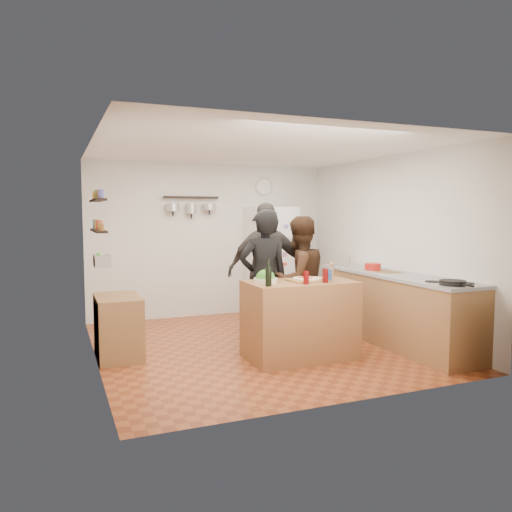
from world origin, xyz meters
name	(u,v)px	position (x,y,z in m)	size (l,w,h in m)	color
room_shell	(248,247)	(0.00, 0.39, 1.25)	(4.20, 4.20, 4.20)	brown
prep_island	(300,320)	(0.24, -0.69, 0.46)	(1.25, 0.72, 0.91)	#935A35
pizza_board	(307,280)	(0.32, -0.71, 0.92)	(0.42, 0.34, 0.02)	olive
pizza	(307,279)	(0.32, -0.71, 0.94)	(0.34, 0.34, 0.02)	beige
salad_bowl	(265,280)	(-0.18, -0.64, 0.94)	(0.27, 0.27, 0.05)	silver
wine_bottle	(269,277)	(-0.26, -0.91, 1.01)	(0.07, 0.07, 0.21)	black
wine_glass_near	(306,278)	(0.19, -0.93, 0.98)	(0.06, 0.06, 0.15)	#5D0808
wine_glass_far	(325,275)	(0.46, -0.89, 0.99)	(0.07, 0.07, 0.16)	#540708
pepper_mill	(332,272)	(0.69, -0.64, 0.99)	(0.05, 0.05, 0.16)	#A16B43
salt_canister	(328,275)	(0.54, -0.81, 0.98)	(0.09, 0.09, 0.14)	#1A4F92
person_left	(264,280)	(-0.02, -0.20, 0.88)	(0.64, 0.42, 1.75)	black
person_center	(299,281)	(0.49, -0.16, 0.83)	(0.81, 0.63, 1.66)	black
person_back	(268,271)	(0.26, 0.32, 0.92)	(1.08, 0.45, 1.84)	#2C2927
counter_run	(395,309)	(1.70, -0.55, 0.45)	(0.63, 2.63, 0.90)	#9E7042
stove_top	(449,284)	(1.70, -1.50, 0.91)	(0.60, 0.62, 0.02)	white
skillet	(453,283)	(1.60, -1.66, 0.95)	(0.28, 0.28, 0.05)	black
sink	(359,267)	(1.70, 0.30, 0.92)	(0.50, 0.80, 0.03)	silver
cutting_board	(387,273)	(1.70, -0.37, 0.91)	(0.30, 0.40, 0.02)	olive
red_bowl	(373,267)	(1.65, -0.12, 0.97)	(0.22, 0.22, 0.09)	#B41A14
fridge	(271,261)	(0.95, 1.75, 0.90)	(0.70, 0.68, 1.80)	white
wall_clock	(264,187)	(0.95, 2.08, 2.15)	(0.30, 0.30, 0.03)	silver
spice_shelf_lower	(98,231)	(-1.93, 0.20, 1.50)	(0.12, 1.00, 0.03)	black
spice_shelf_upper	(98,200)	(-1.93, 0.20, 1.85)	(0.12, 1.00, 0.03)	black
produce_basket	(102,261)	(-1.90, 0.20, 1.15)	(0.18, 0.35, 0.14)	silver
side_table	(118,327)	(-1.74, 0.14, 0.36)	(0.50, 0.80, 0.73)	#95663E
pot_rack	(191,197)	(-0.35, 2.00, 1.95)	(0.90, 0.04, 0.04)	black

